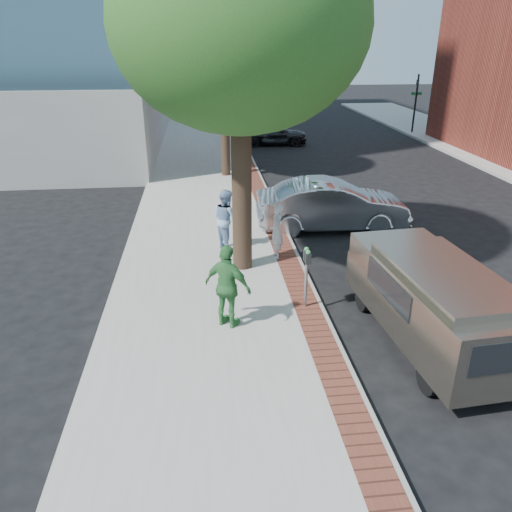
{
  "coord_description": "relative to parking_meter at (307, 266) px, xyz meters",
  "views": [
    {
      "loc": [
        -1.6,
        -10.55,
        5.92
      ],
      "look_at": [
        -0.42,
        0.16,
        1.2
      ],
      "focal_mm": 35.0,
      "sensor_mm": 36.0,
      "label": 1
    }
  ],
  "objects": [
    {
      "name": "sidewalk",
      "position": [
        -2.16,
        8.52,
        -1.13
      ],
      "size": [
        5.0,
        60.0,
        0.15
      ],
      "primitive_type": "cube",
      "color": "#9E9991",
      "rests_on": "ground"
    },
    {
      "name": "bg_car",
      "position": [
        2.03,
        19.96,
        -0.5
      ],
      "size": [
        4.24,
        1.91,
        1.41
      ],
      "primitive_type": "imported",
      "rotation": [
        0.0,
        0.0,
        1.51
      ],
      "color": "black",
      "rests_on": "ground"
    },
    {
      "name": "tree_near",
      "position": [
        -1.26,
        2.42,
        4.97
      ],
      "size": [
        6.0,
        6.0,
        8.51
      ],
      "color": "black",
      "rests_on": "sidewalk"
    },
    {
      "name": "van",
      "position": [
        2.33,
        -1.33,
        -0.21
      ],
      "size": [
        2.25,
        5.03,
        1.81
      ],
      "rotation": [
        0.0,
        0.0,
        0.08
      ],
      "color": "gray",
      "rests_on": "ground"
    },
    {
      "name": "sedan_silver",
      "position": [
        1.99,
        5.45,
        -0.39
      ],
      "size": [
        5.04,
        1.94,
        1.64
      ],
      "primitive_type": "imported",
      "rotation": [
        0.0,
        0.0,
        1.53
      ],
      "color": "#B3B5BB",
      "rests_on": "ground"
    },
    {
      "name": "ground",
      "position": [
        -0.66,
        0.52,
        -1.21
      ],
      "size": [
        120.0,
        120.0,
        0.0
      ],
      "primitive_type": "plane",
      "color": "black",
      "rests_on": "ground"
    },
    {
      "name": "tree_far",
      "position": [
        -1.16,
        12.52,
        4.09
      ],
      "size": [
        4.8,
        4.8,
        7.14
      ],
      "color": "black",
      "rests_on": "sidewalk"
    },
    {
      "name": "person_green",
      "position": [
        -1.82,
        -0.61,
        -0.12
      ],
      "size": [
        1.16,
        0.99,
        1.87
      ],
      "primitive_type": "imported",
      "rotation": [
        0.0,
        0.0,
        2.54
      ],
      "color": "#3D8743",
      "rests_on": "sidewalk"
    },
    {
      "name": "person_gray",
      "position": [
        -0.25,
        2.91,
        -0.26
      ],
      "size": [
        0.44,
        0.62,
        1.59
      ],
      "primitive_type": "imported",
      "rotation": [
        0.0,
        0.0,
        -1.68
      ],
      "color": "#BABABF",
      "rests_on": "sidewalk"
    },
    {
      "name": "person_officer",
      "position": [
        -1.61,
        3.83,
        -0.16
      ],
      "size": [
        0.97,
        1.07,
        1.78
      ],
      "primitive_type": "imported",
      "rotation": [
        0.0,
        0.0,
        2.0
      ],
      "color": "#87AAD1",
      "rests_on": "sidewalk"
    },
    {
      "name": "signal_far",
      "position": [
        11.84,
        22.52,
        1.05
      ],
      "size": [
        0.7,
        0.15,
        3.8
      ],
      "color": "black",
      "rests_on": "ground"
    },
    {
      "name": "curb",
      "position": [
        0.39,
        8.52,
        -1.13
      ],
      "size": [
        0.1,
        60.0,
        0.15
      ],
      "primitive_type": "cube",
      "color": "gray",
      "rests_on": "ground"
    },
    {
      "name": "office_base",
      "position": [
        -13.66,
        22.52,
        0.79
      ],
      "size": [
        18.2,
        22.2,
        4.0
      ],
      "primitive_type": "cube",
      "color": "gray",
      "rests_on": "ground"
    },
    {
      "name": "parking_meter",
      "position": [
        0.0,
        0.0,
        0.0
      ],
      "size": [
        0.12,
        0.32,
        1.47
      ],
      "color": "gray",
      "rests_on": "sidewalk"
    },
    {
      "name": "brick_strip",
      "position": [
        0.04,
        8.52,
        -1.05
      ],
      "size": [
        0.6,
        60.0,
        0.01
      ],
      "primitive_type": "cube",
      "color": "brown",
      "rests_on": "sidewalk"
    },
    {
      "name": "signal_near",
      "position": [
        0.24,
        22.52,
        1.05
      ],
      "size": [
        0.7,
        0.15,
        3.8
      ],
      "color": "black",
      "rests_on": "ground"
    }
  ]
}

